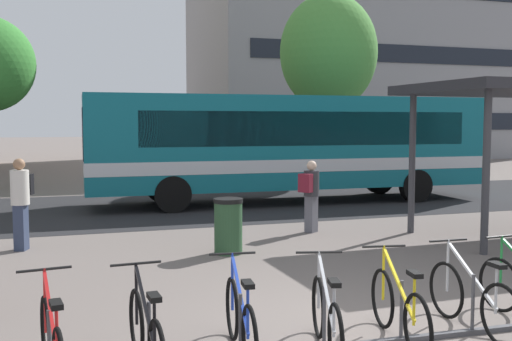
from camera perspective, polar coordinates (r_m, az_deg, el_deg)
name	(u,v)px	position (r m, az deg, el deg)	size (l,w,h in m)	color
ground	(364,340)	(7.00, 10.31, -15.73)	(200.00, 200.00, 0.00)	#6B605B
bus_lane_asphalt	(178,207)	(17.32, -7.45, -3.45)	(80.00, 7.20, 0.01)	#232326
city_bus	(286,144)	(18.08, 2.93, 2.55)	(12.09, 2.88, 3.20)	#0F6070
parked_bicycle_black_2	(146,336)	(5.99, -10.50, -15.36)	(0.52, 1.72, 0.99)	black
parked_bicycle_blue_3	(240,321)	(6.32, -1.52, -14.21)	(0.52, 1.72, 0.99)	black
parked_bicycle_silver_4	(326,319)	(6.42, 6.76, -13.95)	(0.62, 1.68, 0.99)	black
parked_bicycle_yellow_5	(399,309)	(6.87, 13.53, -12.79)	(0.52, 1.71, 0.99)	black
parked_bicycle_silver_6	(472,299)	(7.47, 20.02, -11.52)	(0.52, 1.72, 0.99)	black
commuter_black_pack_1	(21,197)	(12.13, -21.63, -2.41)	(0.46, 0.59, 1.75)	#2D3851
commuter_maroon_pack_2	(311,191)	(13.14, 5.26, -2.00)	(0.60, 0.56, 1.59)	#565660
trash_bin	(228,226)	(11.04, -2.67, -5.33)	(0.55, 0.55, 1.03)	#284C2D
street_tree_0	(328,53)	(24.66, 6.96, 11.15)	(3.93, 3.93, 7.61)	brown
building_right_wing	(353,9)	(44.16, 9.25, 15.02)	(21.60, 11.99, 20.89)	gray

